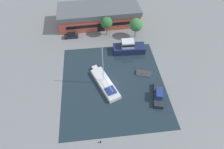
{
  "coord_description": "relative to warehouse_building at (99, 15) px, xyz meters",
  "views": [
    {
      "loc": [
        -4.03,
        -32.81,
        40.16
      ],
      "look_at": [
        0.0,
        2.2,
        1.0
      ],
      "focal_mm": 32.0,
      "sensor_mm": 36.0,
      "label": 1
    }
  ],
  "objects": [
    {
      "name": "quay_tree_by_water",
      "position": [
        10.94,
        -9.63,
        1.6
      ],
      "size": [
        4.15,
        4.15,
        6.64
      ],
      "color": "brown",
      "rests_on": "ground"
    },
    {
      "name": "warehouse_building",
      "position": [
        0.0,
        0.0,
        0.0
      ],
      "size": [
        27.87,
        12.33,
        5.84
      ],
      "rotation": [
        0.0,
        0.0,
        0.04
      ],
      "color": "#C64C3D",
      "rests_on": "ground"
    },
    {
      "name": "ground_plane",
      "position": [
        1.51,
        -28.39,
        -2.95
      ],
      "size": [
        440.0,
        440.0,
        0.0
      ],
      "primitive_type": "plane",
      "color": "gray"
    },
    {
      "name": "cabin_boat",
      "position": [
        12.02,
        -33.93,
        -2.08
      ],
      "size": [
        3.95,
        7.56,
        2.49
      ],
      "rotation": [
        0.0,
        0.0,
        -0.25
      ],
      "color": "#23282D",
      "rests_on": "water_canal"
    },
    {
      "name": "sailboat_moored",
      "position": [
        -0.62,
        -28.68,
        -2.28
      ],
      "size": [
        7.03,
        12.43,
        13.22
      ],
      "rotation": [
        0.0,
        0.0,
        0.37
      ],
      "color": "silver",
      "rests_on": "water_canal"
    },
    {
      "name": "motor_cruiser",
      "position": [
        7.63,
        -16.41,
        -1.53
      ],
      "size": [
        9.6,
        4.04,
        3.91
      ],
      "rotation": [
        0.0,
        0.0,
        1.54
      ],
      "color": "#19234C",
      "rests_on": "water_canal"
    },
    {
      "name": "parked_car",
      "position": [
        -9.62,
        -7.67,
        -2.17
      ],
      "size": [
        4.56,
        1.86,
        1.54
      ],
      "rotation": [
        0.0,
        0.0,
        1.6
      ],
      "color": "#1E2328",
      "rests_on": "ground"
    },
    {
      "name": "water_canal",
      "position": [
        1.51,
        -28.39,
        -2.95
      ],
      "size": [
        26.25,
        29.36,
        0.01
      ],
      "primitive_type": "cube",
      "color": "#1E2D38",
      "rests_on": "ground"
    },
    {
      "name": "small_dinghy",
      "position": [
        10.16,
        -26.0,
        -2.66
      ],
      "size": [
        4.33,
        2.89,
        0.56
      ],
      "rotation": [
        0.0,
        0.0,
        4.38
      ],
      "color": "white",
      "rests_on": "water_canal"
    },
    {
      "name": "quay_tree_near_building",
      "position": [
        1.98,
        -7.38,
        1.53
      ],
      "size": [
        3.69,
        3.69,
        6.35
      ],
      "color": "brown",
      "rests_on": "ground"
    },
    {
      "name": "mooring_bollard",
      "position": [
        -2.91,
        -43.9,
        -2.61
      ],
      "size": [
        0.27,
        0.27,
        0.64
      ],
      "color": "black",
      "rests_on": "ground"
    }
  ]
}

